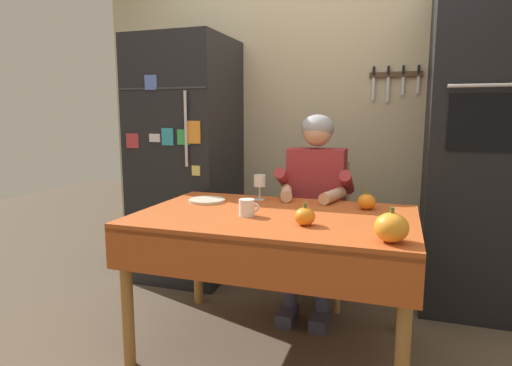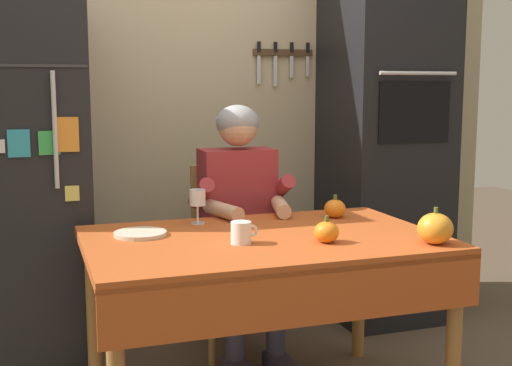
{
  "view_description": "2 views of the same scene",
  "coord_description": "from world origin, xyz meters",
  "px_view_note": "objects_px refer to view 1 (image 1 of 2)",
  "views": [
    {
      "loc": [
        0.59,
        -1.97,
        1.24
      ],
      "look_at": [
        -0.14,
        0.22,
        0.87
      ],
      "focal_mm": 30.12,
      "sensor_mm": 36.0,
      "label": 1
    },
    {
      "loc": [
        -0.88,
        -2.38,
        1.34
      ],
      "look_at": [
        -0.0,
        0.19,
        0.94
      ],
      "focal_mm": 47.17,
      "sensor_mm": 36.0,
      "label": 2
    }
  ],
  "objects_px": {
    "wall_oven": "(478,146)",
    "serving_tray": "(207,200)",
    "chair_behind_person": "(319,223)",
    "seated_person": "(314,195)",
    "pumpkin_large": "(305,216)",
    "pumpkin_medium": "(367,202)",
    "refrigerator": "(187,160)",
    "coffee_mug": "(247,208)",
    "wine_glass": "(260,182)",
    "dining_table": "(274,231)",
    "pumpkin_small": "(391,228)"
  },
  "relations": [
    {
      "from": "pumpkin_medium",
      "to": "chair_behind_person",
      "type": "bearing_deg",
      "value": 123.73
    },
    {
      "from": "dining_table",
      "to": "wine_glass",
      "type": "bearing_deg",
      "value": 118.79
    },
    {
      "from": "refrigerator",
      "to": "pumpkin_large",
      "type": "bearing_deg",
      "value": -42.36
    },
    {
      "from": "pumpkin_medium",
      "to": "serving_tray",
      "type": "height_order",
      "value": "pumpkin_medium"
    },
    {
      "from": "wall_oven",
      "to": "serving_tray",
      "type": "bearing_deg",
      "value": -154.27
    },
    {
      "from": "chair_behind_person",
      "to": "seated_person",
      "type": "height_order",
      "value": "seated_person"
    },
    {
      "from": "wall_oven",
      "to": "dining_table",
      "type": "relative_size",
      "value": 1.5
    },
    {
      "from": "pumpkin_large",
      "to": "pumpkin_medium",
      "type": "relative_size",
      "value": 0.99
    },
    {
      "from": "wall_oven",
      "to": "pumpkin_small",
      "type": "xyz_separation_m",
      "value": [
        -0.48,
        -1.24,
        -0.25
      ]
    },
    {
      "from": "refrigerator",
      "to": "coffee_mug",
      "type": "distance_m",
      "value": 1.27
    },
    {
      "from": "seated_person",
      "to": "coffee_mug",
      "type": "bearing_deg",
      "value": -107.53
    },
    {
      "from": "pumpkin_large",
      "to": "pumpkin_small",
      "type": "bearing_deg",
      "value": -21.94
    },
    {
      "from": "dining_table",
      "to": "pumpkin_medium",
      "type": "distance_m",
      "value": 0.53
    },
    {
      "from": "wall_oven",
      "to": "serving_tray",
      "type": "xyz_separation_m",
      "value": [
        -1.51,
        -0.73,
        -0.3
      ]
    },
    {
      "from": "wine_glass",
      "to": "pumpkin_small",
      "type": "distance_m",
      "value": 1.01
    },
    {
      "from": "wall_oven",
      "to": "pumpkin_medium",
      "type": "relative_size",
      "value": 19.81
    },
    {
      "from": "wall_oven",
      "to": "pumpkin_medium",
      "type": "height_order",
      "value": "wall_oven"
    },
    {
      "from": "refrigerator",
      "to": "coffee_mug",
      "type": "height_order",
      "value": "refrigerator"
    },
    {
      "from": "dining_table",
      "to": "coffee_mug",
      "type": "relative_size",
      "value": 13.12
    },
    {
      "from": "dining_table",
      "to": "coffee_mug",
      "type": "distance_m",
      "value": 0.19
    },
    {
      "from": "pumpkin_small",
      "to": "dining_table",
      "type": "bearing_deg",
      "value": 151.42
    },
    {
      "from": "coffee_mug",
      "to": "pumpkin_medium",
      "type": "height_order",
      "value": "pumpkin_medium"
    },
    {
      "from": "chair_behind_person",
      "to": "pumpkin_medium",
      "type": "height_order",
      "value": "chair_behind_person"
    },
    {
      "from": "refrigerator",
      "to": "coffee_mug",
      "type": "bearing_deg",
      "value": -48.96
    },
    {
      "from": "serving_tray",
      "to": "pumpkin_large",
      "type": "bearing_deg",
      "value": -28.22
    },
    {
      "from": "refrigerator",
      "to": "dining_table",
      "type": "xyz_separation_m",
      "value": [
        0.95,
        -0.88,
        -0.24
      ]
    },
    {
      "from": "dining_table",
      "to": "serving_tray",
      "type": "height_order",
      "value": "serving_tray"
    },
    {
      "from": "chair_behind_person",
      "to": "pumpkin_large",
      "type": "relative_size",
      "value": 8.86
    },
    {
      "from": "refrigerator",
      "to": "pumpkin_large",
      "type": "relative_size",
      "value": 17.16
    },
    {
      "from": "refrigerator",
      "to": "pumpkin_small",
      "type": "distance_m",
      "value": 1.94
    },
    {
      "from": "wall_oven",
      "to": "wine_glass",
      "type": "bearing_deg",
      "value": -154.97
    },
    {
      "from": "wall_oven",
      "to": "seated_person",
      "type": "xyz_separation_m",
      "value": [
        -0.96,
        -0.32,
        -0.31
      ]
    },
    {
      "from": "wall_oven",
      "to": "coffee_mug",
      "type": "height_order",
      "value": "wall_oven"
    },
    {
      "from": "refrigerator",
      "to": "coffee_mug",
      "type": "xyz_separation_m",
      "value": [
        0.83,
        -0.95,
        -0.12
      ]
    },
    {
      "from": "wall_oven",
      "to": "chair_behind_person",
      "type": "xyz_separation_m",
      "value": [
        -0.96,
        -0.13,
        -0.54
      ]
    },
    {
      "from": "refrigerator",
      "to": "pumpkin_medium",
      "type": "xyz_separation_m",
      "value": [
        1.39,
        -0.61,
        -0.12
      ]
    },
    {
      "from": "refrigerator",
      "to": "pumpkin_large",
      "type": "distance_m",
      "value": 1.55
    },
    {
      "from": "serving_tray",
      "to": "dining_table",
      "type": "bearing_deg",
      "value": -22.62
    },
    {
      "from": "chair_behind_person",
      "to": "wine_glass",
      "type": "height_order",
      "value": "chair_behind_person"
    },
    {
      "from": "coffee_mug",
      "to": "pumpkin_medium",
      "type": "bearing_deg",
      "value": 31.96
    },
    {
      "from": "pumpkin_medium",
      "to": "serving_tray",
      "type": "distance_m",
      "value": 0.9
    },
    {
      "from": "chair_behind_person",
      "to": "seated_person",
      "type": "xyz_separation_m",
      "value": [
        -0.0,
        -0.19,
        0.23
      ]
    },
    {
      "from": "pumpkin_large",
      "to": "chair_behind_person",
      "type": "bearing_deg",
      "value": 96.01
    },
    {
      "from": "dining_table",
      "to": "serving_tray",
      "type": "distance_m",
      "value": 0.51
    },
    {
      "from": "chair_behind_person",
      "to": "refrigerator",
      "type": "bearing_deg",
      "value": 175.04
    },
    {
      "from": "chair_behind_person",
      "to": "pumpkin_large",
      "type": "bearing_deg",
      "value": -83.99
    },
    {
      "from": "pumpkin_large",
      "to": "pumpkin_medium",
      "type": "bearing_deg",
      "value": 60.82
    },
    {
      "from": "dining_table",
      "to": "pumpkin_large",
      "type": "xyz_separation_m",
      "value": [
        0.19,
        -0.16,
        0.13
      ]
    },
    {
      "from": "seated_person",
      "to": "coffee_mug",
      "type": "relative_size",
      "value": 11.67
    },
    {
      "from": "dining_table",
      "to": "seated_person",
      "type": "distance_m",
      "value": 0.62
    }
  ]
}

